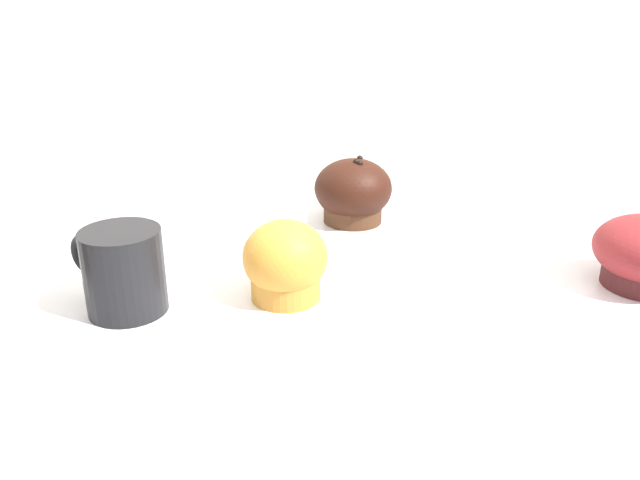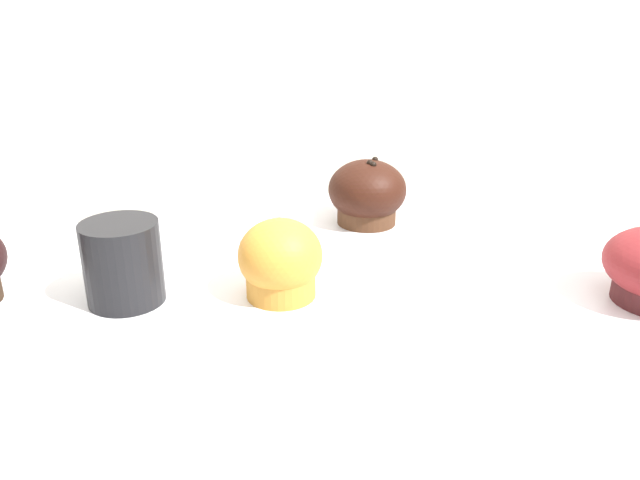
# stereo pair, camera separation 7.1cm
# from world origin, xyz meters

# --- Properties ---
(wall_back) EXTENTS (3.20, 0.10, 1.80)m
(wall_back) POSITION_xyz_m (0.00, 0.60, 0.90)
(wall_back) COLOR beige
(wall_back) RESTS_ON ground
(muffin_back_left) EXTENTS (0.09, 0.09, 0.09)m
(muffin_back_left) POSITION_xyz_m (-0.02, 0.00, 0.94)
(muffin_back_left) COLOR #CA8632
(muffin_back_left) RESTS_ON display_counter
(muffin_front_left) EXTENTS (0.11, 0.11, 0.09)m
(muffin_front_left) POSITION_xyz_m (0.17, 0.17, 0.94)
(muffin_front_left) COLOR #492C1B
(muffin_front_left) RESTS_ON display_counter
(coffee_cup) EXTENTS (0.09, 0.11, 0.09)m
(coffee_cup) POSITION_xyz_m (-0.17, 0.05, 0.94)
(coffee_cup) COLOR black
(coffee_cup) RESTS_ON display_counter
(price_card) EXTENTS (0.05, 0.04, 0.06)m
(price_card) POSITION_xyz_m (0.03, 0.12, 0.93)
(price_card) COLOR white
(price_card) RESTS_ON display_counter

